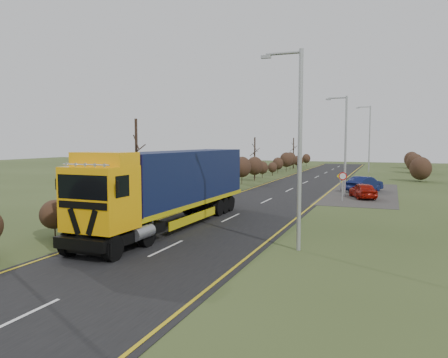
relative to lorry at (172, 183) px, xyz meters
name	(u,v)px	position (x,y,z in m)	size (l,w,h in m)	color
ground	(204,231)	(2.01, -0.30, -2.36)	(160.00, 160.00, 0.00)	#31401B
road	(259,204)	(2.01, 9.70, -2.35)	(8.00, 120.00, 0.02)	black
layby	(362,193)	(8.51, 19.70, -2.35)	(6.00, 18.00, 0.02)	#312E2C
lane_markings	(258,205)	(2.01, 9.39, -2.33)	(7.52, 116.00, 0.01)	gold
hedgerow	(172,182)	(-3.99, 7.59, -0.75)	(2.24, 102.04, 6.05)	#321F16
lorry	(172,183)	(0.00, 0.00, 0.00)	(2.91, 14.99, 4.17)	black
car_red_hatchback	(363,191)	(8.82, 16.06, -1.74)	(1.49, 3.69, 1.26)	#9A1107
car_blue_sedan	(365,184)	(8.68, 20.76, -1.66)	(1.49, 4.26, 1.40)	#0B123E
streetlight_near	(298,142)	(7.25, -2.49, 2.23)	(1.79, 0.18, 8.38)	#A5A8AA
streetlight_mid	(344,142)	(7.19, 16.99, 2.20)	(1.78, 0.18, 8.32)	#A5A8AA
streetlight_far	(369,136)	(7.59, 47.55, 3.05)	(2.07, 0.20, 9.78)	#A5A8AA
speed_sign	(343,181)	(7.47, 13.68, -0.81)	(0.62, 0.10, 2.24)	#A5A8AA
warning_board	(340,180)	(6.51, 20.84, -1.36)	(0.65, 0.11, 1.69)	#A5A8AA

